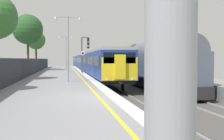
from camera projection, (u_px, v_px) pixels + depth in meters
name	position (u px, v px, depth m)	size (l,w,h in m)	color
ground	(162.00, 109.00, 13.12)	(17.40, 110.00, 1.21)	gray
commuter_train_at_platform	(86.00, 62.00, 51.23)	(2.83, 63.41, 3.81)	navy
freight_train_adjacent_track	(139.00, 63.00, 29.98)	(2.60, 26.62, 4.34)	#232326
signal_gantry	(84.00, 50.00, 36.01)	(1.10, 0.24, 4.60)	#47474C
speed_limit_sign	(83.00, 59.00, 32.43)	(0.59, 0.08, 2.72)	#59595B
platform_lamp_mid	(68.00, 43.00, 21.08)	(2.00, 0.20, 5.00)	#93999E
platform_lamp_far	(66.00, 50.00, 41.45)	(2.00, 0.20, 5.16)	#93999E
background_tree_left	(36.00, 41.00, 50.52)	(3.38, 3.38, 6.87)	#473323
background_tree_back	(28.00, 31.00, 42.16)	(4.58, 4.58, 8.53)	#473323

